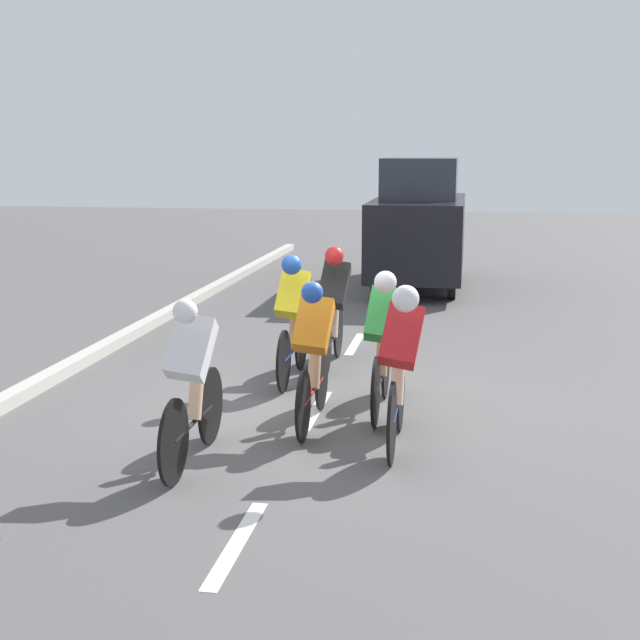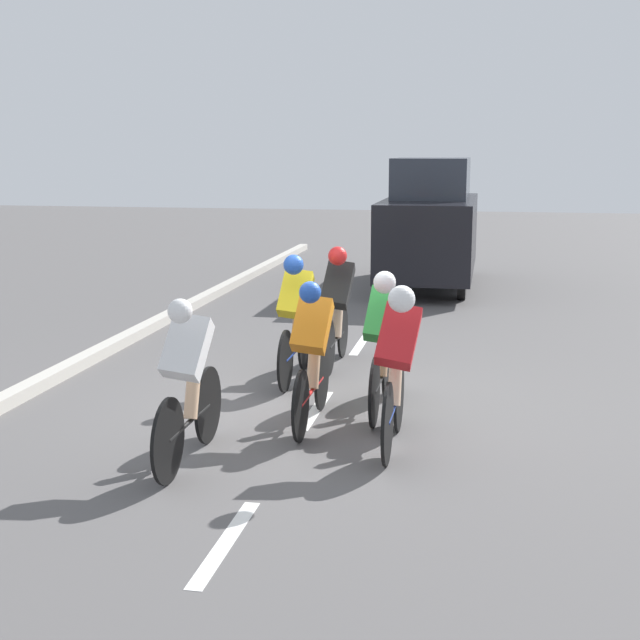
{
  "view_description": "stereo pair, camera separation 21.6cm",
  "coord_description": "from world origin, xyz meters",
  "px_view_note": "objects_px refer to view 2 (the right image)",
  "views": [
    {
      "loc": [
        -1.5,
        8.81,
        2.66
      ],
      "look_at": [
        -0.04,
        0.09,
        0.95
      ],
      "focal_mm": 50.0,
      "sensor_mm": 36.0,
      "label": 1
    },
    {
      "loc": [
        -1.71,
        8.78,
        2.66
      ],
      "look_at": [
        -0.04,
        0.09,
        0.95
      ],
      "focal_mm": 50.0,
      "sensor_mm": 36.0,
      "label": 2
    }
  ],
  "objects_px": {
    "cyclist_white": "(188,378)",
    "cyclist_red": "(397,363)",
    "cyclist_black": "(337,303)",
    "cyclist_green": "(383,339)",
    "cyclist_yellow": "(295,315)",
    "support_car": "(430,224)",
    "cyclist_orange": "(312,350)"
  },
  "relations": [
    {
      "from": "cyclist_white",
      "to": "cyclist_red",
      "type": "relative_size",
      "value": 1.05
    },
    {
      "from": "cyclist_black",
      "to": "cyclist_green",
      "type": "bearing_deg",
      "value": 113.0
    },
    {
      "from": "cyclist_yellow",
      "to": "cyclist_black",
      "type": "height_order",
      "value": "cyclist_black"
    },
    {
      "from": "cyclist_black",
      "to": "support_car",
      "type": "height_order",
      "value": "support_car"
    },
    {
      "from": "cyclist_green",
      "to": "cyclist_orange",
      "type": "bearing_deg",
      "value": 41.58
    },
    {
      "from": "cyclist_white",
      "to": "cyclist_black",
      "type": "distance_m",
      "value": 3.67
    },
    {
      "from": "cyclist_white",
      "to": "cyclist_green",
      "type": "relative_size",
      "value": 1.01
    },
    {
      "from": "cyclist_orange",
      "to": "support_car",
      "type": "bearing_deg",
      "value": -93.03
    },
    {
      "from": "cyclist_yellow",
      "to": "support_car",
      "type": "distance_m",
      "value": 7.61
    },
    {
      "from": "cyclist_red",
      "to": "cyclist_black",
      "type": "relative_size",
      "value": 1.01
    },
    {
      "from": "cyclist_yellow",
      "to": "cyclist_orange",
      "type": "distance_m",
      "value": 1.71
    },
    {
      "from": "cyclist_yellow",
      "to": "cyclist_black",
      "type": "bearing_deg",
      "value": -115.22
    },
    {
      "from": "cyclist_red",
      "to": "cyclist_green",
      "type": "height_order",
      "value": "cyclist_red"
    },
    {
      "from": "cyclist_red",
      "to": "cyclist_black",
      "type": "xyz_separation_m",
      "value": [
        1.03,
        -2.9,
        0.0
      ]
    },
    {
      "from": "cyclist_red",
      "to": "cyclist_yellow",
      "type": "bearing_deg",
      "value": -57.12
    },
    {
      "from": "cyclist_white",
      "to": "cyclist_yellow",
      "type": "distance_m",
      "value": 2.87
    },
    {
      "from": "cyclist_red",
      "to": "support_car",
      "type": "bearing_deg",
      "value": -87.74
    },
    {
      "from": "cyclist_green",
      "to": "cyclist_black",
      "type": "height_order",
      "value": "cyclist_black"
    },
    {
      "from": "cyclist_green",
      "to": "support_car",
      "type": "height_order",
      "value": "support_car"
    },
    {
      "from": "cyclist_yellow",
      "to": "support_car",
      "type": "xyz_separation_m",
      "value": [
        -1.01,
        -7.53,
        0.43
      ]
    },
    {
      "from": "cyclist_red",
      "to": "cyclist_black",
      "type": "bearing_deg",
      "value": -70.4
    },
    {
      "from": "cyclist_white",
      "to": "cyclist_red",
      "type": "xyz_separation_m",
      "value": [
        -1.69,
        -0.71,
        0.04
      ]
    },
    {
      "from": "cyclist_orange",
      "to": "cyclist_white",
      "type": "bearing_deg",
      "value": 56.24
    },
    {
      "from": "cyclist_orange",
      "to": "cyclist_red",
      "type": "bearing_deg",
      "value": 149.0
    },
    {
      "from": "cyclist_orange",
      "to": "support_car",
      "type": "height_order",
      "value": "support_car"
    },
    {
      "from": "cyclist_green",
      "to": "cyclist_white",
      "type": "bearing_deg",
      "value": 51.01
    },
    {
      "from": "cyclist_yellow",
      "to": "cyclist_green",
      "type": "bearing_deg",
      "value": 136.36
    },
    {
      "from": "cyclist_white",
      "to": "cyclist_yellow",
      "type": "height_order",
      "value": "cyclist_yellow"
    },
    {
      "from": "cyclist_green",
      "to": "support_car",
      "type": "bearing_deg",
      "value": -89.15
    },
    {
      "from": "cyclist_orange",
      "to": "cyclist_yellow",
      "type": "bearing_deg",
      "value": -72.25
    },
    {
      "from": "cyclist_white",
      "to": "cyclist_orange",
      "type": "xyz_separation_m",
      "value": [
        -0.82,
        -1.23,
        -0.0
      ]
    },
    {
      "from": "cyclist_white",
      "to": "cyclist_black",
      "type": "bearing_deg",
      "value": -100.28
    }
  ]
}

